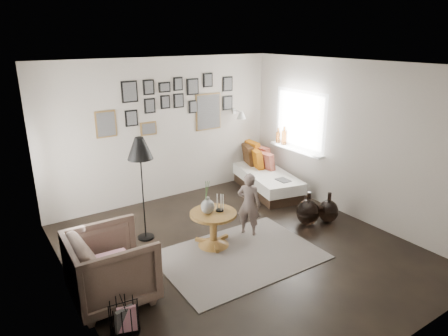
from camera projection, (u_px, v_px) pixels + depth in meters
ground at (240, 249)px, 5.79m from camera, size 4.80×4.80×0.00m
wall_back at (164, 131)px, 7.27m from camera, size 4.50×0.00×4.50m
wall_front at (404, 235)px, 3.49m from camera, size 4.50×0.00×4.50m
wall_left at (69, 201)px, 4.19m from camera, size 0.00×4.80×4.80m
wall_right at (352, 141)px, 6.57m from camera, size 0.00×4.80×4.80m
ceiling at (243, 65)px, 4.96m from camera, size 4.80×4.80×0.00m
door_left at (49, 188)px, 5.22m from camera, size 0.00×2.14×2.14m
window_right at (291, 145)px, 7.70m from camera, size 0.15×1.32×1.30m
gallery_wall at (177, 105)px, 7.26m from camera, size 2.74×0.03×1.08m
wall_sconce at (241, 115)px, 7.82m from camera, size 0.18×0.36×0.16m
rug at (240, 256)px, 5.62m from camera, size 2.21×1.57×0.01m
pedestal_table at (213, 230)px, 5.82m from camera, size 0.68×0.68×0.53m
vase at (208, 204)px, 5.66m from camera, size 0.19×0.19×0.48m
candles at (220, 203)px, 5.75m from camera, size 0.12×0.12×0.25m
daybed at (263, 177)px, 7.95m from camera, size 1.11×1.88×0.86m
magazine_on_daybed at (283, 180)px, 7.38m from camera, size 0.20×0.27×0.01m
armchair at (112, 267)px, 4.60m from camera, size 0.96×0.93×0.84m
armchair_cushion at (112, 260)px, 4.63m from camera, size 0.41×0.42×0.17m
floor_lamp at (140, 152)px, 5.68m from camera, size 0.37×0.37×1.59m
magazine_basket at (124, 318)px, 4.13m from camera, size 0.33×0.33×0.37m
demijohn_large at (308, 212)px, 6.49m from camera, size 0.38×0.38×0.57m
demijohn_small at (328, 211)px, 6.59m from camera, size 0.33×0.33×0.52m
child at (249, 204)px, 6.09m from camera, size 0.41×0.44×1.00m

